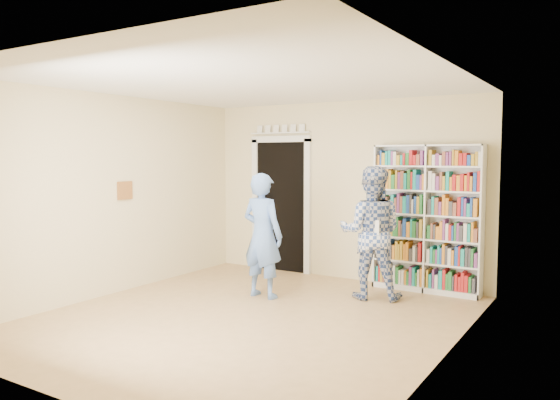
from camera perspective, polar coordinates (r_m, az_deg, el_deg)
name	(u,v)px	position (r m, az deg, el deg)	size (l,w,h in m)	color
floor	(249,318)	(6.46, -3.25, -12.24)	(5.00, 5.00, 0.00)	#A57F50
ceiling	(248,82)	(6.24, -3.36, 12.23)	(5.00, 5.00, 0.00)	white
wall_back	(343,191)	(8.37, 6.60, 0.99)	(4.50, 4.50, 0.00)	beige
wall_left	(113,195)	(7.72, -17.09, 0.52)	(5.00, 5.00, 0.00)	beige
wall_right	(449,213)	(5.25, 17.21, -1.28)	(5.00, 5.00, 0.00)	beige
bookshelf	(427,218)	(7.77, 15.12, -1.82)	(1.48, 0.28, 2.03)	white
doorway	(281,199)	(8.89, 0.10, 0.12)	(1.10, 0.08, 2.43)	black
wall_art	(125,190)	(7.84, -15.90, 0.97)	(0.03, 0.25, 0.25)	brown
man_blue	(263,235)	(7.23, -1.84, -3.72)	(0.60, 0.40, 1.65)	#5C84CE
man_plaid	(371,233)	(7.26, 9.49, -3.38)	(0.85, 0.66, 1.74)	#2D468A
paper_sheet	(373,231)	(7.03, 9.64, -3.17)	(0.20, 0.01, 0.28)	white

